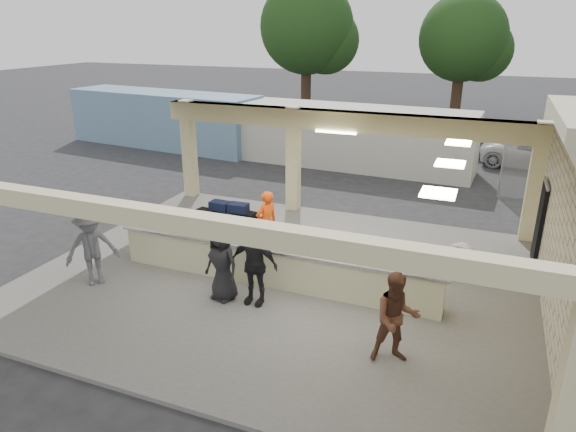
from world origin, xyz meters
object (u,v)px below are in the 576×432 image
at_px(drum_fan, 461,260).
at_px(container_blue, 164,119).
at_px(car_dark, 521,146).
at_px(passenger_a, 396,318).
at_px(passenger_d, 222,263).
at_px(passenger_c, 92,248).
at_px(baggage_counter, 273,265).
at_px(passenger_b, 254,264).
at_px(luggage_cart, 224,223).
at_px(baggage_handler, 267,223).
at_px(container_white, 335,135).
at_px(car_white_a, 539,154).

bearing_deg(drum_fan, container_blue, 162.72).
relative_size(drum_fan, car_dark, 0.22).
relative_size(passenger_a, passenger_d, 1.02).
relative_size(drum_fan, container_blue, 0.09).
relative_size(passenger_d, container_blue, 0.17).
height_order(passenger_a, passenger_c, passenger_c).
relative_size(passenger_a, car_dark, 0.43).
xyz_separation_m(drum_fan, passenger_a, (-0.88, -3.91, 0.41)).
bearing_deg(baggage_counter, drum_fan, 25.37).
xyz_separation_m(passenger_b, car_dark, (5.87, 16.68, -0.35)).
bearing_deg(container_blue, passenger_a, -37.96).
bearing_deg(drum_fan, luggage_cart, -159.75).
xyz_separation_m(baggage_handler, container_blue, (-10.61, 10.73, 0.38)).
xyz_separation_m(luggage_cart, container_white, (0.07, 10.30, 0.51)).
height_order(luggage_cart, baggage_handler, baggage_handler).
bearing_deg(passenger_c, passenger_d, -38.74).
xyz_separation_m(baggage_counter, car_white_a, (6.54, 14.32, 0.07)).
distance_m(luggage_cart, car_white_a, 15.46).
height_order(baggage_counter, car_white_a, car_white_a).
bearing_deg(container_blue, luggage_cart, -43.08).
distance_m(passenger_b, passenger_c, 4.02).
relative_size(baggage_handler, car_dark, 0.43).
bearing_deg(baggage_handler, passenger_a, 81.91).
relative_size(passenger_d, car_dark, 0.42).
relative_size(drum_fan, car_white_a, 0.20).
relative_size(passenger_d, container_white, 0.14).
bearing_deg(luggage_cart, passenger_a, -26.19).
bearing_deg(baggage_counter, car_dark, 69.60).
bearing_deg(passenger_c, luggage_cart, 11.07).
bearing_deg(baggage_handler, passenger_d, 33.17).
bearing_deg(car_dark, passenger_c, 160.17).
bearing_deg(passenger_d, baggage_handler, 105.37).
relative_size(passenger_c, car_white_a, 0.41).
height_order(luggage_cart, car_white_a, luggage_cart).
relative_size(passenger_a, passenger_b, 0.94).
height_order(drum_fan, passenger_d, passenger_d).
height_order(car_dark, container_white, container_white).
xyz_separation_m(passenger_d, container_white, (-1.28, 12.88, 0.35)).
bearing_deg(passenger_b, container_blue, 131.17).
height_order(passenger_a, container_white, container_white).
relative_size(luggage_cart, container_blue, 0.23).
distance_m(baggage_handler, passenger_b, 2.62).
distance_m(baggage_handler, passenger_c, 4.43).
height_order(baggage_handler, passenger_a, baggage_handler).
bearing_deg(car_white_a, baggage_handler, 160.49).
height_order(passenger_b, passenger_d, passenger_b).
relative_size(baggage_counter, drum_fan, 9.01).
bearing_deg(passenger_a, car_white_a, 56.29).
xyz_separation_m(drum_fan, passenger_b, (-4.20, -2.95, 0.46)).
relative_size(baggage_counter, car_white_a, 1.77).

